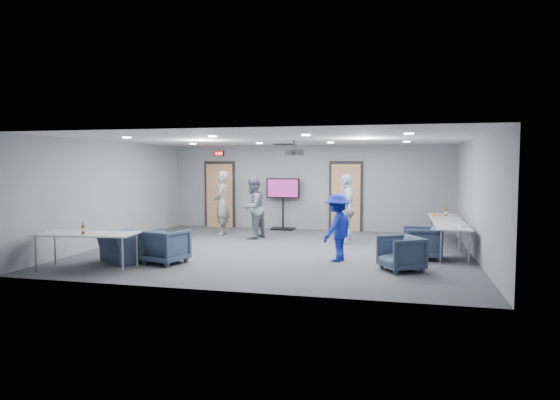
% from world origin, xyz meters
% --- Properties ---
extents(floor, '(9.00, 9.00, 0.00)m').
position_xyz_m(floor, '(0.00, 0.00, 0.00)').
color(floor, '#313438').
rests_on(floor, ground).
extents(ceiling, '(9.00, 9.00, 0.00)m').
position_xyz_m(ceiling, '(0.00, 0.00, 2.70)').
color(ceiling, silver).
rests_on(ceiling, wall_back).
extents(wall_back, '(9.00, 0.02, 2.70)m').
position_xyz_m(wall_back, '(0.00, 4.00, 1.35)').
color(wall_back, slate).
rests_on(wall_back, floor).
extents(wall_front, '(9.00, 0.02, 2.70)m').
position_xyz_m(wall_front, '(0.00, -4.00, 1.35)').
color(wall_front, slate).
rests_on(wall_front, floor).
extents(wall_left, '(0.02, 8.00, 2.70)m').
position_xyz_m(wall_left, '(-4.50, 0.00, 1.35)').
color(wall_left, slate).
rests_on(wall_left, floor).
extents(wall_right, '(0.02, 8.00, 2.70)m').
position_xyz_m(wall_right, '(4.50, 0.00, 1.35)').
color(wall_right, slate).
rests_on(wall_right, floor).
extents(door_left, '(1.06, 0.17, 2.24)m').
position_xyz_m(door_left, '(-3.00, 3.95, 1.07)').
color(door_left, black).
rests_on(door_left, wall_back).
extents(door_right, '(1.06, 0.17, 2.24)m').
position_xyz_m(door_right, '(1.20, 3.95, 1.07)').
color(door_right, black).
rests_on(door_right, wall_back).
extents(exit_sign, '(0.32, 0.08, 0.16)m').
position_xyz_m(exit_sign, '(-3.00, 3.93, 2.45)').
color(exit_sign, black).
rests_on(exit_sign, wall_back).
extents(hvac_diffuser, '(0.60, 0.60, 0.03)m').
position_xyz_m(hvac_diffuser, '(-0.50, 2.80, 2.69)').
color(hvac_diffuser, black).
rests_on(hvac_diffuser, ceiling).
extents(downlights, '(6.18, 3.78, 0.02)m').
position_xyz_m(downlights, '(0.00, 0.00, 2.68)').
color(downlights, white).
rests_on(downlights, ceiling).
extents(person_a, '(0.57, 0.76, 1.90)m').
position_xyz_m(person_a, '(-2.29, 2.22, 0.95)').
color(person_a, gray).
rests_on(person_a, floor).
extents(person_b, '(0.89, 1.01, 1.75)m').
position_xyz_m(person_b, '(-1.17, 1.70, 0.88)').
color(person_b, slate).
rests_on(person_b, floor).
extents(person_c, '(0.70, 1.16, 1.84)m').
position_xyz_m(person_c, '(1.47, 1.53, 0.92)').
color(person_c, '#ACC5DD').
rests_on(person_c, floor).
extents(person_d, '(0.86, 1.09, 1.47)m').
position_xyz_m(person_d, '(1.55, -0.99, 0.74)').
color(person_d, '#172599').
rests_on(person_d, floor).
extents(chair_right_b, '(0.85, 0.83, 0.72)m').
position_xyz_m(chair_right_b, '(3.35, -0.30, 0.36)').
color(chair_right_b, '#36405D').
rests_on(chair_right_b, floor).
extents(chair_right_c, '(1.02, 1.02, 0.69)m').
position_xyz_m(chair_right_c, '(2.90, -1.68, 0.34)').
color(chair_right_c, '#35435C').
rests_on(chair_right_c, floor).
extents(chair_front_a, '(0.96, 0.98, 0.74)m').
position_xyz_m(chair_front_a, '(-1.97, -2.10, 0.37)').
color(chair_front_a, '#34405B').
rests_on(chair_front_a, floor).
extents(chair_front_b, '(1.31, 1.26, 0.65)m').
position_xyz_m(chair_front_b, '(-2.92, -2.16, 0.32)').
color(chair_front_b, '#384762').
rests_on(chair_front_b, floor).
extents(table_right_a, '(0.74, 1.78, 0.73)m').
position_xyz_m(table_right_a, '(4.00, 1.98, 0.68)').
color(table_right_a, '#B7BABD').
rests_on(table_right_a, floor).
extents(table_right_b, '(0.73, 1.74, 0.73)m').
position_xyz_m(table_right_b, '(4.00, 0.08, 0.68)').
color(table_right_b, '#B7BABD').
rests_on(table_right_b, floor).
extents(table_front_left, '(2.04, 1.02, 0.73)m').
position_xyz_m(table_front_left, '(-3.23, -3.00, 0.69)').
color(table_front_left, '#B7BABD').
rests_on(table_front_left, floor).
extents(bottle_front, '(0.06, 0.06, 0.24)m').
position_xyz_m(bottle_front, '(-3.21, -3.13, 0.82)').
color(bottle_front, '#5A340F').
rests_on(bottle_front, table_front_left).
extents(bottle_right, '(0.07, 0.07, 0.26)m').
position_xyz_m(bottle_right, '(4.05, 2.11, 0.82)').
color(bottle_right, '#5A340F').
rests_on(bottle_right, table_right_a).
extents(snack_box, '(0.20, 0.13, 0.04)m').
position_xyz_m(snack_box, '(3.80, 2.14, 0.75)').
color(snack_box, '#D56435').
rests_on(snack_box, table_right_a).
extents(wrapper, '(0.25, 0.21, 0.05)m').
position_xyz_m(wrapper, '(4.23, -0.20, 0.75)').
color(wrapper, silver).
rests_on(wrapper, table_right_b).
extents(tv_stand, '(1.08, 0.51, 1.65)m').
position_xyz_m(tv_stand, '(-0.78, 3.75, 0.94)').
color(tv_stand, black).
rests_on(tv_stand, floor).
extents(projector, '(0.46, 0.43, 0.36)m').
position_xyz_m(projector, '(0.23, 0.69, 2.40)').
color(projector, black).
rests_on(projector, ceiling).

